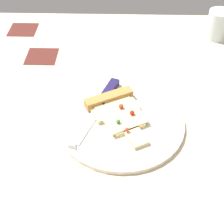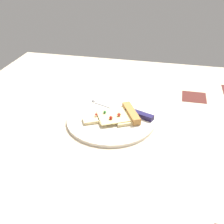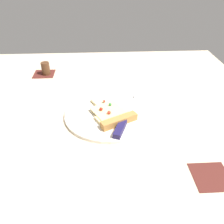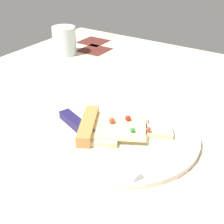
% 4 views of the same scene
% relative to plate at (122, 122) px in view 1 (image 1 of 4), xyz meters
% --- Properties ---
extents(ground_plane, '(1.15, 1.15, 0.03)m').
position_rel_plate_xyz_m(ground_plane, '(0.00, 0.02, -0.02)').
color(ground_plane, '#C6B293').
rests_on(ground_plane, ground).
extents(plate, '(0.29, 0.29, 0.01)m').
position_rel_plate_xyz_m(plate, '(0.00, 0.00, 0.00)').
color(plate, silver).
rests_on(plate, ground_plane).
extents(pizza_slice, '(0.15, 0.19, 0.02)m').
position_rel_plate_xyz_m(pizza_slice, '(0.01, -0.02, 0.01)').
color(pizza_slice, beige).
rests_on(pizza_slice, plate).
extents(knife, '(0.11, 0.23, 0.02)m').
position_rel_plate_xyz_m(knife, '(0.05, -0.05, 0.01)').
color(knife, silver).
rests_on(knife, plate).
extents(drinking_glass, '(0.07, 0.07, 0.09)m').
position_rel_plate_xyz_m(drinking_glass, '(-0.30, -0.40, 0.04)').
color(drinking_glass, silver).
rests_on(drinking_glass, ground_plane).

